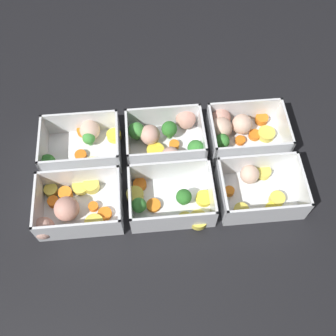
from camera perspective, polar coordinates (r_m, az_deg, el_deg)
ground_plane at (r=0.85m, az=0.00°, el=-0.78°), size 4.00×4.00×0.00m
container_near_left at (r=0.90m, az=10.01°, el=5.45°), size 0.17×0.14×0.07m
container_near_center at (r=0.87m, az=-0.28°, el=4.39°), size 0.17×0.15×0.07m
container_near_right at (r=0.88m, az=-12.19°, el=3.21°), size 0.18×0.15×0.07m
container_far_left at (r=0.83m, az=13.04°, el=-2.98°), size 0.17×0.13×0.07m
container_far_center at (r=0.80m, az=0.31°, el=-4.66°), size 0.19×0.13×0.07m
container_far_right at (r=0.81m, az=-13.72°, el=-5.69°), size 0.18×0.14×0.07m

